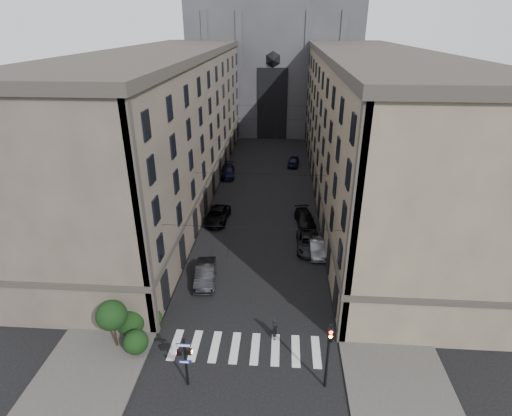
% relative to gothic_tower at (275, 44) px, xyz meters
% --- Properties ---
extents(ground, '(260.00, 260.00, 0.00)m').
position_rel_gothic_tower_xyz_m(ground, '(0.00, -74.96, -17.80)').
color(ground, black).
rests_on(ground, ground).
extents(sidewalk_left, '(7.00, 80.00, 0.15)m').
position_rel_gothic_tower_xyz_m(sidewalk_left, '(-10.50, -38.96, -17.72)').
color(sidewalk_left, '#383533').
rests_on(sidewalk_left, ground).
extents(sidewalk_right, '(7.00, 80.00, 0.15)m').
position_rel_gothic_tower_xyz_m(sidewalk_right, '(10.50, -38.96, -17.72)').
color(sidewalk_right, '#383533').
rests_on(sidewalk_right, ground).
extents(zebra_crossing, '(11.00, 3.20, 0.01)m').
position_rel_gothic_tower_xyz_m(zebra_crossing, '(0.00, -69.96, -17.79)').
color(zebra_crossing, beige).
rests_on(zebra_crossing, ground).
extents(building_left, '(13.60, 60.60, 18.85)m').
position_rel_gothic_tower_xyz_m(building_left, '(-13.44, -38.96, -8.45)').
color(building_left, '#484137').
rests_on(building_left, ground).
extents(building_right, '(13.60, 60.60, 18.85)m').
position_rel_gothic_tower_xyz_m(building_right, '(13.44, -38.96, -8.45)').
color(building_right, brown).
rests_on(building_right, ground).
extents(gothic_tower, '(35.00, 23.00, 58.00)m').
position_rel_gothic_tower_xyz_m(gothic_tower, '(0.00, 0.00, 0.00)').
color(gothic_tower, '#2D2D33').
rests_on(gothic_tower, ground).
extents(pedestrian_signal_left, '(1.02, 0.38, 4.00)m').
position_rel_gothic_tower_xyz_m(pedestrian_signal_left, '(-3.51, -73.46, -15.48)').
color(pedestrian_signal_left, black).
rests_on(pedestrian_signal_left, ground).
extents(traffic_light_right, '(0.34, 0.50, 5.20)m').
position_rel_gothic_tower_xyz_m(traffic_light_right, '(5.60, -73.04, -14.51)').
color(traffic_light_right, black).
rests_on(traffic_light_right, ground).
extents(shrub_cluster, '(3.90, 4.40, 3.90)m').
position_rel_gothic_tower_xyz_m(shrub_cluster, '(-8.72, -69.95, -16.00)').
color(shrub_cluster, black).
rests_on(shrub_cluster, sidewalk_left).
extents(tram_wires, '(14.00, 60.00, 0.43)m').
position_rel_gothic_tower_xyz_m(tram_wires, '(0.00, -39.33, -10.55)').
color(tram_wires, black).
rests_on(tram_wires, ground).
extents(car_left_near, '(2.33, 4.67, 1.53)m').
position_rel_gothic_tower_xyz_m(car_left_near, '(-4.35, -61.91, -17.03)').
color(car_left_near, gray).
rests_on(car_left_near, ground).
extents(car_left_midnear, '(2.24, 5.12, 1.64)m').
position_rel_gothic_tower_xyz_m(car_left_midnear, '(-4.48, -61.79, -16.98)').
color(car_left_midnear, black).
rests_on(car_left_midnear, ground).
extents(car_left_midfar, '(2.84, 5.59, 1.51)m').
position_rel_gothic_tower_xyz_m(car_left_midfar, '(-5.30, -49.40, -17.04)').
color(car_left_midfar, black).
rests_on(car_left_midfar, ground).
extents(car_left_far, '(2.82, 5.74, 1.61)m').
position_rel_gothic_tower_xyz_m(car_left_far, '(-6.20, -33.74, -16.99)').
color(car_left_far, black).
rests_on(car_left_far, ground).
extents(car_right_near, '(1.61, 4.33, 1.41)m').
position_rel_gothic_tower_xyz_m(car_right_near, '(6.20, -56.10, -17.09)').
color(car_right_near, slate).
rests_on(car_right_near, ground).
extents(car_right_midnear, '(2.46, 5.27, 1.46)m').
position_rel_gothic_tower_xyz_m(car_right_midnear, '(5.34, -55.18, -17.07)').
color(car_right_midnear, black).
rests_on(car_right_midnear, ground).
extents(car_right_midfar, '(2.70, 5.24, 1.46)m').
position_rel_gothic_tower_xyz_m(car_right_midfar, '(5.22, -49.46, -17.07)').
color(car_right_midfar, black).
rests_on(car_right_midfar, ground).
extents(car_right_far, '(2.19, 4.42, 1.45)m').
position_rel_gothic_tower_xyz_m(car_right_far, '(4.20, -28.05, -17.07)').
color(car_right_far, black).
rests_on(car_right_far, ground).
extents(pedestrian, '(0.56, 0.75, 1.85)m').
position_rel_gothic_tower_xyz_m(pedestrian, '(2.15, -68.75, -16.87)').
color(pedestrian, black).
rests_on(pedestrian, ground).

